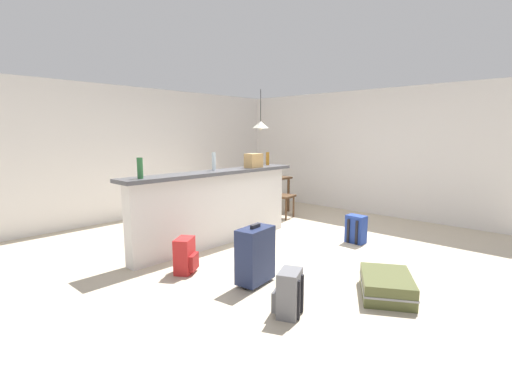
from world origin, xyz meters
TOP-DOWN VIEW (x-y plane):
  - ground_plane at (0.00, 0.00)m, footprint 13.00×13.00m
  - wall_back at (0.00, 3.05)m, footprint 6.60×0.10m
  - wall_right at (3.05, 0.30)m, footprint 0.10×6.00m
  - partition_half_wall at (-0.57, 0.51)m, footprint 2.80×0.20m
  - bar_countertop at (-0.57, 0.51)m, footprint 2.96×0.40m
  - bottle_green at (-1.79, 0.46)m, footprint 0.07×0.07m
  - bottle_clear at (-0.54, 0.57)m, footprint 0.06×0.06m
  - bottle_amber at (0.66, 0.59)m, footprint 0.06×0.06m
  - grocery_bag at (0.17, 0.46)m, footprint 0.26×0.18m
  - dining_table at (1.51, 1.52)m, footprint 1.10×0.80m
  - dining_chair_near_partition at (1.44, 0.97)m, footprint 0.47×0.47m
  - pendant_lamp at (1.54, 1.55)m, footprint 0.34×0.34m
  - suitcase_flat_olive at (-0.55, -2.09)m, footprint 0.88×0.78m
  - backpack_blue at (0.92, -0.97)m, footprint 0.26×0.29m
  - suitcase_upright_navy at (-1.24, -0.91)m, footprint 0.47×0.30m
  - backpack_grey at (-1.55, -1.61)m, footprint 0.33×0.31m
  - backpack_red at (-1.57, -0.08)m, footprint 0.34×0.33m

SIDE VIEW (x-z plane):
  - ground_plane at x=0.00m, z-range -0.05..0.00m
  - suitcase_flat_olive at x=-0.55m, z-range 0.00..0.22m
  - backpack_blue at x=0.92m, z-range -0.01..0.41m
  - backpack_grey at x=-1.55m, z-range -0.01..0.41m
  - backpack_red at x=-1.57m, z-range -0.01..0.41m
  - suitcase_upright_navy at x=-1.24m, z-range 0.00..0.67m
  - dining_chair_near_partition at x=1.44m, z-range 0.05..0.98m
  - partition_half_wall at x=-0.57m, z-range 0.00..1.05m
  - dining_table at x=1.51m, z-range 0.28..1.02m
  - bar_countertop at x=-0.57m, z-range 1.05..1.10m
  - grocery_bag at x=0.17m, z-range 1.10..1.32m
  - bottle_amber at x=0.66m, z-range 1.10..1.32m
  - bottle_green at x=-1.79m, z-range 1.10..1.35m
  - bottle_clear at x=-0.54m, z-range 1.10..1.36m
  - wall_back at x=0.00m, z-range 0.00..2.50m
  - wall_right at x=3.05m, z-range 0.00..2.50m
  - pendant_lamp at x=1.54m, z-range 1.40..2.21m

